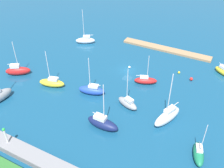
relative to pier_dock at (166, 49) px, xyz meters
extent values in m
plane|color=navy|center=(5.54, 16.09, -0.32)|extent=(160.00, 160.00, 0.00)
cube|color=#997A56|center=(0.00, 0.00, 0.00)|extent=(27.71, 2.91, 0.63)
cube|color=gray|center=(5.54, 50.86, 0.37)|extent=(68.74, 3.00, 1.37)
cylinder|color=silver|center=(14.33, 50.86, 2.65)|extent=(0.36, 0.36, 3.20)
sphere|color=green|center=(14.33, 50.86, 4.50)|extent=(0.56, 0.56, 0.56)
ellipsoid|color=white|center=(24.59, 7.70, 0.66)|extent=(6.25, 4.62, 1.94)
cube|color=silver|center=(24.16, 7.46, 2.03)|extent=(2.47, 2.05, 0.81)
cylinder|color=silver|center=(24.86, 7.85, 6.27)|extent=(0.15, 0.15, 9.27)
cylinder|color=silver|center=(23.58, 7.13, 2.59)|extent=(2.61, 1.55, 0.12)
ellipsoid|color=yellow|center=(19.44, 31.37, 0.65)|extent=(6.89, 4.03, 1.93)
cube|color=silver|center=(18.94, 31.22, 1.94)|extent=(2.63, 1.97, 0.65)
cylinder|color=silver|center=(19.75, 31.46, 5.60)|extent=(0.16, 0.16, 7.96)
cylinder|color=silver|center=(18.58, 31.11, 2.41)|extent=(2.37, 0.82, 0.13)
ellipsoid|color=red|center=(-0.95, 19.35, 0.53)|extent=(6.04, 4.08, 1.69)
cube|color=silver|center=(-0.53, 19.53, 1.61)|extent=(2.36, 1.91, 0.47)
cylinder|color=silver|center=(-1.22, 19.23, 4.58)|extent=(0.14, 0.14, 6.42)
cylinder|color=silver|center=(0.06, 19.78, 1.99)|extent=(2.60, 1.20, 0.11)
ellipsoid|color=#141E4C|center=(1.10, 37.96, 0.75)|extent=(7.05, 2.62, 2.14)
cube|color=silver|center=(1.66, 37.95, 2.24)|extent=(2.55, 1.54, 0.83)
cylinder|color=silver|center=(0.75, 37.97, 6.27)|extent=(0.17, 0.17, 8.91)
cylinder|color=silver|center=(2.08, 37.94, 2.80)|extent=(2.65, 0.18, 0.13)
ellipsoid|color=#2347B2|center=(8.99, 29.38, 0.72)|extent=(6.81, 3.85, 2.07)
cube|color=silver|center=(8.49, 29.25, 2.05)|extent=(2.59, 1.91, 0.58)
cylinder|color=silver|center=(9.30, 29.47, 5.68)|extent=(0.15, 0.15, 7.85)
cylinder|color=silver|center=(8.05, 29.14, 2.48)|extent=(2.52, 0.78, 0.12)
ellipsoid|color=#19724C|center=(-18.08, 36.46, 0.54)|extent=(3.45, 5.88, 1.72)
cube|color=silver|center=(-17.95, 36.03, 1.62)|extent=(1.67, 2.25, 0.44)
cylinder|color=silver|center=(-18.17, 36.72, 4.81)|extent=(0.13, 0.13, 6.82)
cylinder|color=silver|center=(-17.87, 35.78, 1.99)|extent=(0.69, 1.93, 0.11)
ellipsoid|color=white|center=(-10.07, 30.13, 1.01)|extent=(4.77, 7.86, 2.64)
cube|color=silver|center=(-10.29, 29.56, 2.67)|extent=(2.20, 3.02, 0.69)
cylinder|color=silver|center=(-9.93, 30.48, 7.17)|extent=(0.18, 0.18, 9.68)
cylinder|color=silver|center=(-10.59, 28.79, 3.17)|extent=(1.47, 3.44, 0.15)
ellipsoid|color=yellow|center=(-17.83, 5.78, 0.53)|extent=(5.37, 4.22, 1.70)
cube|color=silver|center=(-17.47, 5.56, 1.74)|extent=(2.15, 1.88, 0.72)
cylinder|color=silver|center=(-17.09, 5.33, 2.26)|extent=(1.98, 1.27, 0.10)
ellipsoid|color=gray|center=(-0.65, 29.65, 0.60)|extent=(5.79, 3.66, 1.83)
cube|color=silver|center=(-1.06, 29.79, 1.87)|extent=(2.24, 1.76, 0.71)
cylinder|color=silver|center=(-0.39, 29.56, 5.62)|extent=(0.13, 0.13, 8.21)
cylinder|color=silver|center=(-1.30, 29.88, 2.38)|extent=(1.86, 0.74, 0.10)
ellipsoid|color=red|center=(30.70, 31.38, 0.82)|extent=(6.57, 5.33, 2.26)
cube|color=silver|center=(31.13, 31.67, 2.41)|extent=(2.64, 2.34, 0.92)
cylinder|color=silver|center=(30.43, 31.21, 5.69)|extent=(0.16, 0.16, 7.48)
cylinder|color=silver|center=(31.51, 31.92, 3.02)|extent=(2.22, 1.52, 0.12)
sphere|color=white|center=(5.68, 14.70, 0.01)|extent=(0.65, 0.65, 0.65)
sphere|color=red|center=(-10.99, 12.56, 0.11)|extent=(0.86, 0.86, 0.86)
sphere|color=yellow|center=(-7.28, 10.88, 0.00)|extent=(0.64, 0.64, 0.64)
camera|label=1|loc=(-18.30, 70.80, 38.69)|focal=41.52mm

